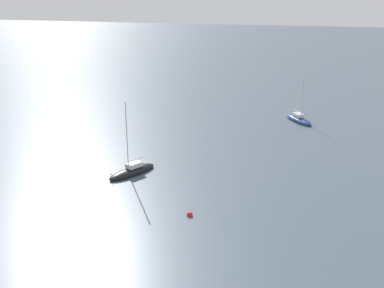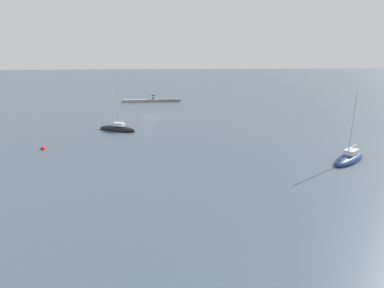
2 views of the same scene
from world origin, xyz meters
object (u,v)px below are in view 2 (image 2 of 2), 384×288
person_seated_maroon_left (153,98)px  umbrella_open_black (153,95)px  mooring_buoy_near (43,149)px  sailboat_black_outer (117,129)px  sailboat_navy_mid (349,158)px

person_seated_maroon_left → umbrella_open_black: 0.86m
umbrella_open_black → mooring_buoy_near: umbrella_open_black is taller
person_seated_maroon_left → sailboat_black_outer: sailboat_black_outer is taller
umbrella_open_black → mooring_buoy_near: size_ratio=2.12×
person_seated_maroon_left → sailboat_navy_mid: sailboat_navy_mid is taller
sailboat_navy_mid → sailboat_black_outer: bearing=21.1°
person_seated_maroon_left → mooring_buoy_near: person_seated_maroon_left is taller
person_seated_maroon_left → mooring_buoy_near: size_ratio=1.16×
sailboat_navy_mid → mooring_buoy_near: size_ratio=13.51×
mooring_buoy_near → umbrella_open_black: bearing=-108.1°
umbrella_open_black → mooring_buoy_near: (14.22, 43.62, -1.70)m
umbrella_open_black → sailboat_black_outer: 34.17m
umbrella_open_black → sailboat_navy_mid: (-24.13, 52.52, -1.47)m
person_seated_maroon_left → umbrella_open_black: (0.00, -0.03, 0.86)m
mooring_buoy_near → sailboat_navy_mid: bearing=166.9°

